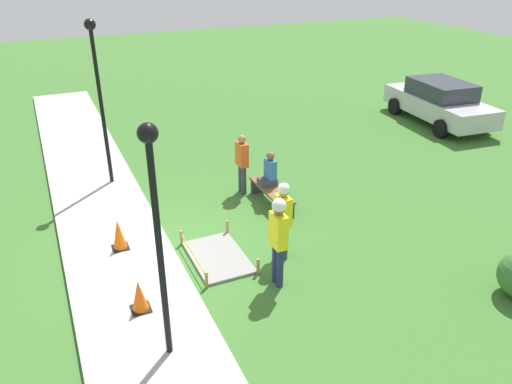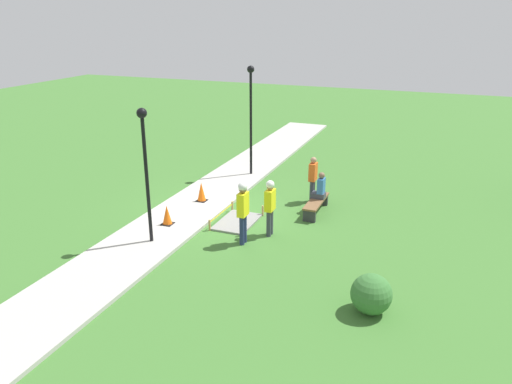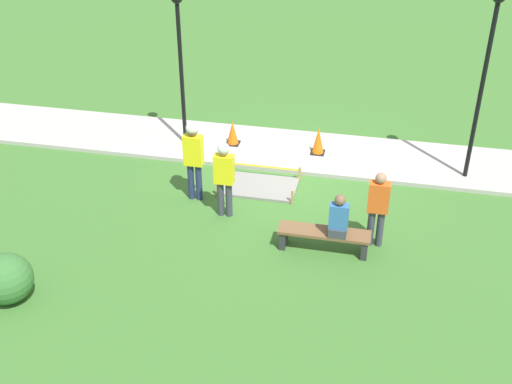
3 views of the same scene
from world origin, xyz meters
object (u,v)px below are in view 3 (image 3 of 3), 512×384
(worker_supervisor, at_px, (224,173))
(lamppost_far, at_px, (487,62))
(lamppost_near, at_px, (180,47))
(bystander_in_orange_shirt, at_px, (378,206))
(traffic_cone_far_patch, at_px, (233,133))
(park_bench, at_px, (324,236))
(traffic_cone_near_patch, at_px, (318,141))
(worker_assistant, at_px, (193,154))
(person_seated_on_bench, at_px, (339,219))

(worker_supervisor, distance_m, lamppost_far, 6.01)
(lamppost_near, bearing_deg, bystander_in_orange_shirt, 145.98)
(traffic_cone_far_patch, bearing_deg, worker_supervisor, 101.10)
(lamppost_near, bearing_deg, worker_supervisor, 121.68)
(park_bench, height_order, lamppost_near, lamppost_near)
(park_bench, bearing_deg, traffic_cone_near_patch, -80.80)
(park_bench, bearing_deg, worker_assistant, -23.84)
(park_bench, distance_m, worker_assistant, 3.38)
(traffic_cone_near_patch, bearing_deg, traffic_cone_far_patch, -1.27)
(park_bench, distance_m, person_seated_on_bench, 0.54)
(traffic_cone_near_patch, distance_m, lamppost_near, 4.01)
(park_bench, xyz_separation_m, lamppost_near, (4.00, -3.74, 2.28))
(traffic_cone_far_patch, relative_size, park_bench, 0.34)
(worker_supervisor, relative_size, worker_assistant, 0.92)
(traffic_cone_near_patch, height_order, park_bench, traffic_cone_near_patch)
(traffic_cone_far_patch, height_order, bystander_in_orange_shirt, bystander_in_orange_shirt)
(traffic_cone_near_patch, xyz_separation_m, lamppost_far, (-3.50, 0.42, 2.42))
(lamppost_near, bearing_deg, park_bench, 136.93)
(traffic_cone_near_patch, distance_m, traffic_cone_far_patch, 2.18)
(person_seated_on_bench, distance_m, lamppost_far, 4.85)
(worker_supervisor, distance_m, bystander_in_orange_shirt, 3.18)
(traffic_cone_near_patch, distance_m, person_seated_on_bench, 4.05)
(person_seated_on_bench, xyz_separation_m, worker_assistant, (3.26, -1.38, 0.32))
(traffic_cone_near_patch, distance_m, park_bench, 3.94)
(park_bench, relative_size, worker_supervisor, 1.04)
(lamppost_near, bearing_deg, lamppost_far, 177.75)
(worker_assistant, distance_m, lamppost_far, 6.49)
(traffic_cone_near_patch, height_order, worker_supervisor, worker_supervisor)
(bystander_in_orange_shirt, bearing_deg, worker_assistant, -13.24)
(worker_supervisor, relative_size, bystander_in_orange_shirt, 1.06)
(worker_supervisor, height_order, lamppost_far, lamppost_far)
(person_seated_on_bench, distance_m, lamppost_near, 5.98)
(worker_supervisor, distance_m, lamppost_near, 3.79)
(worker_supervisor, xyz_separation_m, worker_assistant, (0.81, -0.51, 0.10))
(lamppost_near, bearing_deg, traffic_cone_near_patch, -177.51)
(traffic_cone_far_patch, bearing_deg, person_seated_on_bench, 127.58)
(lamppost_near, height_order, lamppost_far, lamppost_far)
(person_seated_on_bench, bearing_deg, worker_supervisor, -19.42)
(traffic_cone_far_patch, xyz_separation_m, worker_supervisor, (-0.61, 3.12, 0.61))
(traffic_cone_near_patch, relative_size, traffic_cone_far_patch, 1.11)
(person_seated_on_bench, bearing_deg, traffic_cone_far_patch, -52.42)
(traffic_cone_far_patch, distance_m, lamppost_far, 6.21)
(traffic_cone_near_patch, height_order, lamppost_near, lamppost_near)
(worker_assistant, bearing_deg, traffic_cone_far_patch, -94.27)
(lamppost_far, bearing_deg, traffic_cone_near_patch, -6.78)
(traffic_cone_near_patch, height_order, worker_assistant, worker_assistant)
(lamppost_far, bearing_deg, worker_assistant, 20.05)
(person_seated_on_bench, height_order, lamppost_far, lamppost_far)
(bystander_in_orange_shirt, xyz_separation_m, lamppost_near, (4.96, -3.35, 1.69))
(traffic_cone_far_patch, distance_m, bystander_in_orange_shirt, 5.19)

